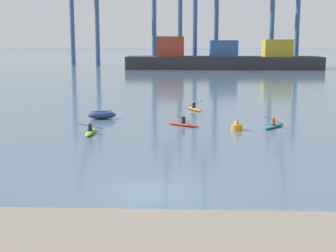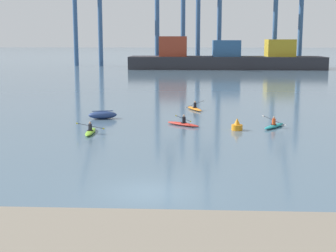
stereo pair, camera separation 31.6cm
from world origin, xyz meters
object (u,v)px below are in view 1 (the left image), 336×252
container_barge (222,58)px  gantry_crane_east (286,6)px  gantry_crane_west (84,8)px  capsized_dinghy (102,115)px  kayak_orange (194,108)px  channel_buoy (237,126)px  kayak_red (183,124)px  kayak_teal (274,125)px  kayak_lime (90,131)px

container_barge → gantry_crane_east: gantry_crane_east is taller
container_barge → gantry_crane_west: bearing=162.1°
container_barge → capsized_dinghy: container_barge is taller
gantry_crane_west → kayak_orange: bearing=-71.0°
channel_buoy → kayak_red: (-4.42, 1.91, -0.19)m
channel_buoy → kayak_red: kayak_red is taller
capsized_dinghy → kayak_teal: bearing=-14.4°
kayak_lime → container_barge: bearing=79.6°
gantry_crane_west → kayak_teal: 101.39m
kayak_teal → kayak_orange: kayak_orange is taller
kayak_orange → capsized_dinghy: bearing=-143.8°
channel_buoy → kayak_lime: size_ratio=0.29×
gantry_crane_west → capsized_dinghy: bearing=-77.3°
channel_buoy → kayak_red: size_ratio=0.33×
gantry_crane_west → gantry_crane_east: 53.01m
channel_buoy → kayak_orange: bearing=106.7°
container_barge → kayak_lime: 86.86m
container_barge → capsized_dinghy: size_ratio=16.95×
kayak_teal → kayak_orange: bearing=123.2°
gantry_crane_west → capsized_dinghy: (20.29, -89.87, -15.16)m
capsized_dinghy → kayak_red: (7.52, -3.31, -0.18)m
container_barge → kayak_orange: bearing=-96.0°
channel_buoy → gantry_crane_west: bearing=108.7°
gantry_crane_west → kayak_lime: (20.65, -97.13, -15.33)m
gantry_crane_west → channel_buoy: bearing=-71.3°
capsized_dinghy → gantry_crane_west: bearing=102.7°
kayak_lime → gantry_crane_west: bearing=102.0°
capsized_dinghy → channel_buoy: channel_buoy is taller
channel_buoy → kayak_lime: channel_buoy is taller
kayak_teal → kayak_red: size_ratio=1.03×
gantry_crane_east → channel_buoy: size_ratio=32.87×
channel_buoy → capsized_dinghy: bearing=156.4°
channel_buoy → kayak_red: bearing=156.7°
container_barge → kayak_lime: container_barge is taller
gantry_crane_east → channel_buoy: gantry_crane_east is taller
channel_buoy → kayak_orange: 11.95m
kayak_orange → kayak_lime: (-8.16, -13.49, 0.00)m
channel_buoy → kayak_teal: channel_buoy is taller
kayak_teal → container_barge: bearing=89.4°
kayak_teal → kayak_red: (-7.61, 0.57, 0.00)m
kayak_orange → kayak_red: size_ratio=1.10×
container_barge → kayak_red: container_barge is taller
gantry_crane_east → kayak_red: gantry_crane_east is taller
kayak_red → container_barge: bearing=84.0°
gantry_crane_west → kayak_red: size_ratio=10.25×
gantry_crane_west → capsized_dinghy: 93.37m
gantry_crane_west → channel_buoy: size_ratio=31.28×
gantry_crane_east → kayak_teal: 94.27m
channel_buoy → kayak_orange: size_ratio=0.30×
gantry_crane_west → gantry_crane_east: (52.95, -2.43, 0.13)m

